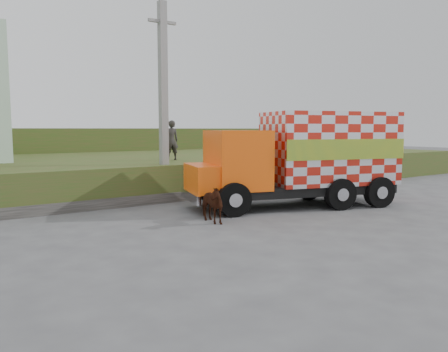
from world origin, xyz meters
TOP-DOWN VIEW (x-y plane):
  - ground at (0.00, 0.00)m, footprint 120.00×120.00m
  - embankment at (0.00, 10.00)m, footprint 40.00×12.00m
  - embankment_far at (0.00, 22.00)m, footprint 40.00×12.00m
  - retaining_strip at (-2.00, 4.20)m, footprint 16.00×0.50m
  - utility_pole at (-1.00, 4.60)m, footprint 1.20×0.30m
  - cargo_truck at (2.89, 0.49)m, footprint 8.44×4.70m
  - cow at (-1.76, -0.09)m, footprint 0.72×1.44m
  - pedestrian at (0.42, 6.71)m, footprint 0.75×0.56m

SIDE VIEW (x-z plane):
  - ground at x=0.00m, z-range 0.00..0.00m
  - retaining_strip at x=-2.00m, z-range 0.00..0.40m
  - cow at x=-1.76m, z-range 0.00..1.19m
  - embankment at x=0.00m, z-range 0.00..1.50m
  - embankment_far at x=0.00m, z-range 0.00..3.00m
  - cargo_truck at x=2.89m, z-range 0.05..3.65m
  - pedestrian at x=0.42m, z-range 1.50..3.36m
  - utility_pole at x=-1.00m, z-range 0.08..8.07m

